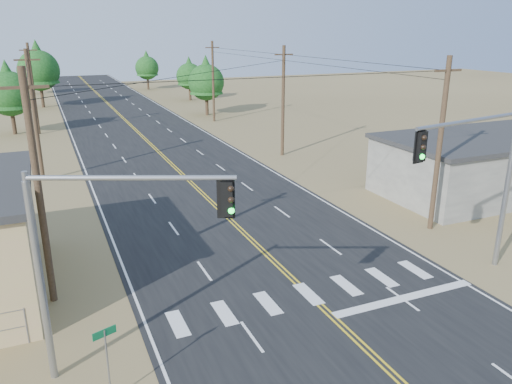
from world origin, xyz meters
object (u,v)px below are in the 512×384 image
signal_mast_right (485,168)px  signal_mast_left (95,243)px  building_right (487,165)px  street_sign (107,353)px

signal_mast_right → signal_mast_left: bearing=172.3°
building_right → street_sign: 30.29m
signal_mast_left → street_sign: 3.42m
signal_mast_right → building_right: bearing=30.7°
building_right → signal_mast_right: 14.88m
signal_mast_right → street_sign: (-17.11, -1.91, -3.62)m
building_right → signal_mast_right: (-10.96, -9.48, 3.38)m
signal_mast_right → street_sign: bearing=176.3°
signal_mast_left → signal_mast_right: signal_mast_right is taller
building_right → street_sign: building_right is taller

